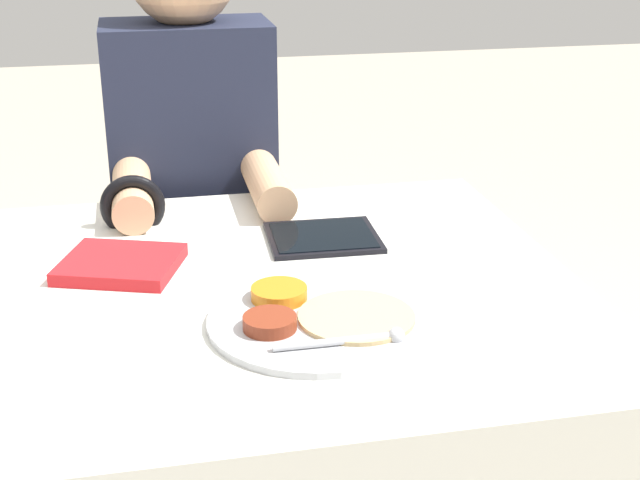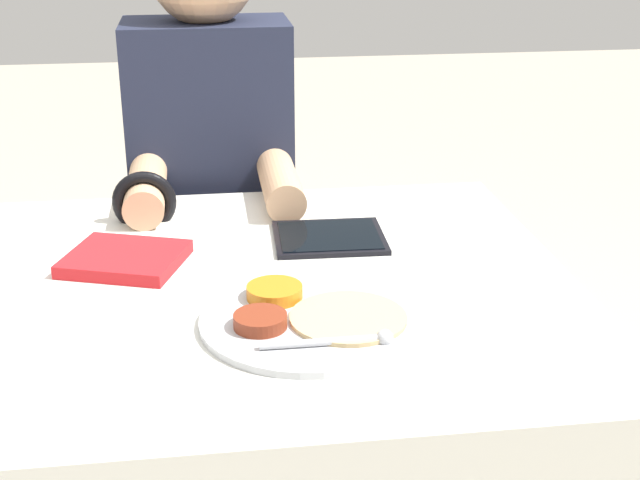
% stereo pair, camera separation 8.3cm
% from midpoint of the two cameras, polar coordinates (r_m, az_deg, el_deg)
% --- Properties ---
extents(thali_tray, '(0.29, 0.29, 0.03)m').
position_cam_midpoint_polar(thali_tray, '(1.18, -2.32, -5.05)').
color(thali_tray, '#B7BABF').
rests_on(thali_tray, dining_table).
extents(red_notebook, '(0.21, 0.19, 0.02)m').
position_cam_midpoint_polar(red_notebook, '(1.39, -14.33, -1.59)').
color(red_notebook, silver).
rests_on(red_notebook, dining_table).
extents(tablet_device, '(0.18, 0.16, 0.01)m').
position_cam_midpoint_polar(tablet_device, '(1.46, -1.45, 0.16)').
color(tablet_device, black).
rests_on(tablet_device, dining_table).
extents(person_diner, '(0.34, 0.44, 1.25)m').
position_cam_midpoint_polar(person_diner, '(1.88, -9.14, -0.32)').
color(person_diner, black).
rests_on(person_diner, ground_plane).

